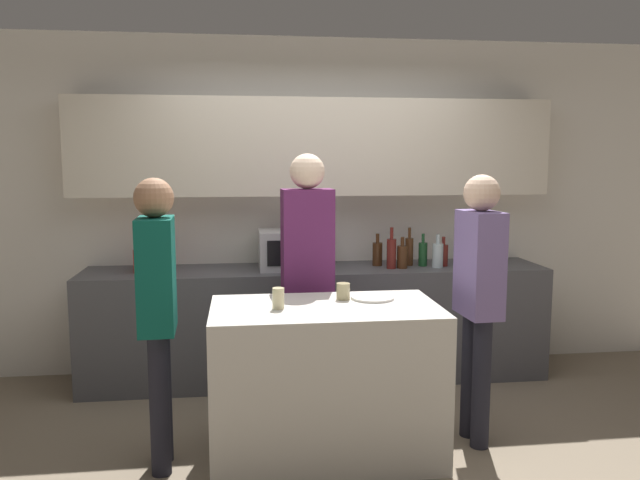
# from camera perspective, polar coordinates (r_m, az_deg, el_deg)

# --- Properties ---
(ground_plane) EXTENTS (14.00, 14.00, 0.00)m
(ground_plane) POSITION_cam_1_polar(r_m,az_deg,el_deg) (3.85, 2.37, -19.41)
(ground_plane) COLOR #7F705B
(back_wall) EXTENTS (6.40, 0.40, 2.70)m
(back_wall) POSITION_cam_1_polar(r_m,az_deg,el_deg) (5.08, -0.66, 5.20)
(back_wall) COLOR silver
(back_wall) RESTS_ON ground_plane
(back_counter) EXTENTS (3.60, 0.62, 0.89)m
(back_counter) POSITION_cam_1_polar(r_m,az_deg,el_deg) (4.98, -0.28, -7.61)
(back_counter) COLOR #4C4C51
(back_counter) RESTS_ON ground_plane
(kitchen_island) EXTENTS (1.31, 0.73, 0.90)m
(kitchen_island) POSITION_cam_1_polar(r_m,az_deg,el_deg) (3.73, 0.49, -12.76)
(kitchen_island) COLOR beige
(kitchen_island) RESTS_ON ground_plane
(microwave) EXTENTS (0.52, 0.39, 0.30)m
(microwave) POSITION_cam_1_polar(r_m,az_deg,el_deg) (4.85, -2.52, -0.87)
(microwave) COLOR #B7BABC
(microwave) RESTS_ON back_counter
(toaster) EXTENTS (0.26, 0.16, 0.18)m
(toaster) POSITION_cam_1_polar(r_m,az_deg,el_deg) (4.89, -15.05, -1.75)
(toaster) COLOR #B21E19
(toaster) RESTS_ON back_counter
(potted_plant) EXTENTS (0.14, 0.14, 0.40)m
(potted_plant) POSITION_cam_1_polar(r_m,az_deg,el_deg) (5.15, 13.16, -0.03)
(potted_plant) COLOR #333D4C
(potted_plant) RESTS_ON back_counter
(bottle_0) EXTENTS (0.08, 0.08, 0.26)m
(bottle_0) POSITION_cam_1_polar(r_m,az_deg,el_deg) (5.00, 5.27, -1.22)
(bottle_0) COLOR #472814
(bottle_0) RESTS_ON back_counter
(bottle_1) EXTENTS (0.07, 0.07, 0.32)m
(bottle_1) POSITION_cam_1_polar(r_m,az_deg,el_deg) (4.88, 6.55, -1.17)
(bottle_1) COLOR maroon
(bottle_1) RESTS_ON back_counter
(bottle_2) EXTENTS (0.08, 0.08, 0.25)m
(bottle_2) POSITION_cam_1_polar(r_m,az_deg,el_deg) (4.90, 7.53, -1.49)
(bottle_2) COLOR #472814
(bottle_2) RESTS_ON back_counter
(bottle_3) EXTENTS (0.06, 0.06, 0.31)m
(bottle_3) POSITION_cam_1_polar(r_m,az_deg,el_deg) (5.04, 8.16, -0.99)
(bottle_3) COLOR #472814
(bottle_3) RESTS_ON back_counter
(bottle_4) EXTENTS (0.07, 0.07, 0.26)m
(bottle_4) POSITION_cam_1_polar(r_m,az_deg,el_deg) (5.03, 9.38, -1.23)
(bottle_4) COLOR #194723
(bottle_4) RESTS_ON back_counter
(bottle_5) EXTENTS (0.08, 0.08, 0.26)m
(bottle_5) POSITION_cam_1_polar(r_m,az_deg,el_deg) (4.98, 10.71, -1.34)
(bottle_5) COLOR silver
(bottle_5) RESTS_ON back_counter
(bottle_6) EXTENTS (0.07, 0.07, 0.24)m
(bottle_6) POSITION_cam_1_polar(r_m,az_deg,el_deg) (5.06, 11.21, -1.33)
(bottle_6) COLOR maroon
(bottle_6) RESTS_ON back_counter
(plate_on_island) EXTENTS (0.26, 0.26, 0.01)m
(plate_on_island) POSITION_cam_1_polar(r_m,az_deg,el_deg) (3.79, 4.83, -5.27)
(plate_on_island) COLOR white
(plate_on_island) RESTS_ON kitchen_island
(cup_0) EXTENTS (0.07, 0.07, 0.12)m
(cup_0) POSITION_cam_1_polar(r_m,az_deg,el_deg) (3.53, -3.83, -5.35)
(cup_0) COLOR beige
(cup_0) RESTS_ON kitchen_island
(cup_1) EXTENTS (0.08, 0.08, 0.10)m
(cup_1) POSITION_cam_1_polar(r_m,az_deg,el_deg) (3.76, 2.14, -4.71)
(cup_1) COLOR tan
(cup_1) RESTS_ON kitchen_island
(person_left) EXTENTS (0.22, 0.35, 1.65)m
(person_left) POSITION_cam_1_polar(r_m,az_deg,el_deg) (3.87, 14.31, -4.10)
(person_left) COLOR black
(person_left) RESTS_ON ground_plane
(person_center) EXTENTS (0.35, 0.23, 1.77)m
(person_center) POSITION_cam_1_polar(r_m,az_deg,el_deg) (4.17, -1.15, -1.81)
(person_center) COLOR black
(person_center) RESTS_ON ground_plane
(person_right) EXTENTS (0.22, 0.35, 1.64)m
(person_right) POSITION_cam_1_polar(r_m,az_deg,el_deg) (3.55, -14.65, -5.27)
(person_right) COLOR black
(person_right) RESTS_ON ground_plane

